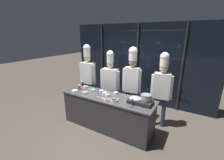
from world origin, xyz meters
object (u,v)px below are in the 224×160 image
(squeeze_bottle_chili, at_px, (79,87))
(serving_spoon_slotted, at_px, (102,98))
(prep_bowl_bean_sprouts, at_px, (116,93))
(serving_spoon_solid, at_px, (124,96))
(squeeze_bottle_soy, at_px, (83,83))
(stock_pot, at_px, (146,97))
(prep_bowl_rice, at_px, (101,91))
(prep_bowl_carrots, at_px, (85,87))
(prep_bowl_soy_glaze, at_px, (114,100))
(chef_pastry, at_px, (162,85))
(prep_bowl_ginger, at_px, (107,95))
(prep_bowl_onion, at_px, (75,91))
(portable_stove, at_px, (140,101))
(prep_bowl_mushrooms, at_px, (85,93))
(prep_bowl_scallions, at_px, (93,90))
(chef_sous, at_px, (110,79))
(chef_head, at_px, (88,72))
(frying_pan, at_px, (135,97))
(chef_line, at_px, (132,78))
(prep_bowl_bell_pepper, at_px, (107,100))

(squeeze_bottle_chili, xyz_separation_m, serving_spoon_slotted, (0.86, -0.18, -0.06))
(prep_bowl_bean_sprouts, distance_m, serving_spoon_solid, 0.26)
(serving_spoon_solid, bearing_deg, squeeze_bottle_soy, 176.09)
(stock_pot, bearing_deg, prep_bowl_rice, 174.31)
(squeeze_bottle_soy, distance_m, prep_bowl_carrots, 0.22)
(prep_bowl_rice, height_order, serving_spoon_slotted, prep_bowl_rice)
(prep_bowl_soy_glaze, xyz_separation_m, chef_pastry, (0.84, 0.91, 0.25))
(prep_bowl_ginger, bearing_deg, prep_bowl_onion, -167.61)
(squeeze_bottle_chili, height_order, serving_spoon_solid, squeeze_bottle_chili)
(prep_bowl_ginger, bearing_deg, portable_stove, 2.29)
(prep_bowl_bean_sprouts, distance_m, prep_bowl_carrots, 0.97)
(prep_bowl_mushrooms, bearing_deg, serving_spoon_slotted, -0.87)
(prep_bowl_scallions, distance_m, chef_sous, 0.67)
(prep_bowl_carrots, bearing_deg, prep_bowl_soy_glaze, -16.56)
(portable_stove, height_order, prep_bowl_rice, portable_stove)
(serving_spoon_slotted, bearing_deg, chef_sous, 108.86)
(portable_stove, distance_m, squeeze_bottle_soy, 1.90)
(portable_stove, distance_m, prep_bowl_ginger, 0.85)
(portable_stove, height_order, prep_bowl_ginger, portable_stove)
(prep_bowl_scallions, height_order, chef_sous, chef_sous)
(stock_pot, relative_size, chef_pastry, 0.13)
(prep_bowl_mushrooms, height_order, prep_bowl_onion, prep_bowl_mushrooms)
(prep_bowl_ginger, relative_size, chef_pastry, 0.05)
(chef_head, bearing_deg, frying_pan, 159.93)
(chef_sous, height_order, chef_line, chef_line)
(prep_bowl_scallions, bearing_deg, serving_spoon_solid, 4.17)
(prep_bowl_onion, relative_size, chef_head, 0.08)
(squeeze_bottle_soy, bearing_deg, portable_stove, -7.37)
(portable_stove, distance_m, frying_pan, 0.14)
(prep_bowl_scallions, distance_m, chef_pastry, 1.80)
(chef_pastry, bearing_deg, prep_bowl_soy_glaze, 39.14)
(prep_bowl_bean_sprouts, xyz_separation_m, prep_bowl_ginger, (-0.11, -0.22, -0.00))
(serving_spoon_slotted, bearing_deg, frying_pan, 15.02)
(squeeze_bottle_chili, relative_size, prep_bowl_soy_glaze, 0.88)
(prep_bowl_onion, bearing_deg, stock_pot, 7.09)
(serving_spoon_solid, relative_size, chef_head, 0.12)
(serving_spoon_solid, bearing_deg, prep_bowl_mushrooms, -159.62)
(prep_bowl_onion, relative_size, chef_pastry, 0.08)
(prep_bowl_bell_pepper, relative_size, prep_bowl_bean_sprouts, 1.06)
(serving_spoon_solid, relative_size, chef_sous, 0.13)
(prep_bowl_bell_pepper, xyz_separation_m, prep_bowl_rice, (-0.43, 0.40, -0.00))
(serving_spoon_slotted, height_order, chef_line, chef_line)
(prep_bowl_carrots, distance_m, chef_sous, 0.76)
(squeeze_bottle_chili, relative_size, prep_bowl_carrots, 1.11)
(prep_bowl_bean_sprouts, distance_m, chef_line, 0.61)
(squeeze_bottle_chili, height_order, prep_bowl_scallions, squeeze_bottle_chili)
(squeeze_bottle_soy, relative_size, serving_spoon_solid, 0.64)
(stock_pot, xyz_separation_m, prep_bowl_ginger, (-0.97, -0.03, -0.14))
(portable_stove, height_order, prep_bowl_bell_pepper, portable_stove)
(chef_pastry, bearing_deg, chef_head, -7.15)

